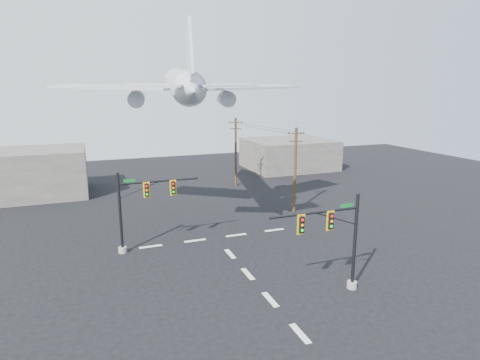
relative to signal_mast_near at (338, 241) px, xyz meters
name	(u,v)px	position (x,y,z in m)	size (l,w,h in m)	color
ground	(270,300)	(-4.57, 0.61, -3.66)	(120.00, 120.00, 0.00)	black
lane_markings	(241,267)	(-4.57, 5.95, -3.65)	(14.00, 21.20, 0.01)	silver
signal_mast_near	(338,241)	(0.00, 0.00, 0.00)	(6.74, 0.75, 6.80)	gray
signal_mast_far	(138,209)	(-11.52, 12.05, 0.07)	(7.03, 0.76, 6.92)	gray
utility_pole_a	(295,169)	(6.09, 17.32, 1.29)	(1.88, 0.54, 9.47)	#46321E
utility_pole_b	(236,151)	(4.27, 31.45, 1.40)	(1.86, 0.86, 9.67)	#46321E
power_lines	(262,128)	(5.18, 24.38, 5.21)	(3.57, 14.13, 0.03)	black
airliner	(182,84)	(-5.99, 18.79, 10.30)	(24.15, 25.64, 6.88)	silver
building_left	(11,174)	(-24.57, 35.61, -0.66)	(18.00, 10.00, 6.00)	slate
building_right	(289,154)	(17.43, 40.61, -1.16)	(14.00, 12.00, 5.00)	slate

